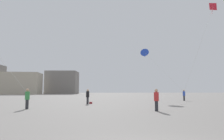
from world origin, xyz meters
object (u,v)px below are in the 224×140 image
at_px(person_in_blue, 184,95).
at_px(kite_cobalt_diamond, 145,52).
at_px(person_in_green, 27,98).
at_px(person_in_red, 156,99).
at_px(handbag_beside_flyer, 91,103).
at_px(person_in_black, 88,96).
at_px(building_right_hall, 62,83).
at_px(building_centre_hall, 10,84).
at_px(kite_crimson_delta, 212,9).

height_order(person_in_blue, kite_cobalt_diamond, kite_cobalt_diamond).
height_order(person_in_green, person_in_blue, person_in_green).
relative_size(person_in_red, handbag_beside_flyer, 5.10).
bearing_deg(person_in_black, person_in_blue, 38.81).
xyz_separation_m(person_in_red, building_right_hall, (-21.84, 82.96, 4.35)).
height_order(person_in_green, building_right_hall, building_right_hall).
height_order(kite_cobalt_diamond, building_right_hall, building_right_hall).
distance_m(person_in_black, building_centre_hall, 69.66).
relative_size(person_in_black, person_in_green, 1.00).
height_order(person_in_green, person_in_red, person_in_green).
relative_size(person_in_red, building_right_hall, 0.11).
xyz_separation_m(kite_cobalt_diamond, building_right_hall, (-24.64, 66.72, -2.21)).
relative_size(kite_crimson_delta, handbag_beside_flyer, 32.42).
bearing_deg(person_in_black, building_right_hall, 115.85).
distance_m(person_in_black, building_right_hall, 76.25).
relative_size(person_in_black, building_right_hall, 0.11).
height_order(person_in_red, handbag_beside_flyer, person_in_red).
bearing_deg(building_right_hall, kite_cobalt_diamond, -69.74).
relative_size(person_in_green, building_right_hall, 0.12).
bearing_deg(kite_cobalt_diamond, kite_crimson_delta, -54.03).
bearing_deg(person_in_red, building_right_hall, 176.52).
xyz_separation_m(kite_cobalt_diamond, handbag_beside_flyer, (-7.99, -7.54, -7.33)).
relative_size(building_centre_hall, building_right_hall, 1.60).
distance_m(kite_cobalt_diamond, building_right_hall, 71.16).
height_order(person_in_black, building_centre_hall, building_centre_hall).
bearing_deg(person_in_black, kite_cobalt_diamond, 55.99).
distance_m(person_in_blue, building_centre_hall, 72.45).
relative_size(person_in_black, person_in_blue, 1.02).
bearing_deg(person_in_black, person_in_green, -112.42).
height_order(person_in_black, handbag_beside_flyer, person_in_black).
height_order(kite_crimson_delta, building_centre_hall, kite_crimson_delta).
relative_size(person_in_red, building_centre_hall, 0.07).
bearing_deg(kite_crimson_delta, person_in_black, 176.14).
xyz_separation_m(person_in_black, person_in_blue, (13.96, 6.60, -0.01)).
xyz_separation_m(person_in_black, person_in_green, (-4.55, -6.28, 0.00)).
bearing_deg(handbag_beside_flyer, person_in_green, -127.51).
height_order(person_in_blue, handbag_beside_flyer, person_in_blue).
height_order(building_right_hall, handbag_beside_flyer, building_right_hall).
relative_size(person_in_blue, kite_crimson_delta, 0.16).
height_order(person_in_red, kite_cobalt_diamond, kite_cobalt_diamond).
relative_size(building_right_hall, handbag_beside_flyer, 45.50).
height_order(kite_cobalt_diamond, building_centre_hall, building_centre_hall).
xyz_separation_m(person_in_black, kite_cobalt_diamond, (8.34, 7.64, 6.54)).
xyz_separation_m(building_centre_hall, handbag_beside_flyer, (34.65, -60.44, -4.21)).
relative_size(kite_cobalt_diamond, building_centre_hall, 0.29).
bearing_deg(building_centre_hall, person_in_red, -60.05).
bearing_deg(building_right_hall, person_in_black, -77.64).
height_order(person_in_blue, kite_crimson_delta, kite_crimson_delta).
distance_m(person_in_black, person_in_green, 7.76).
bearing_deg(person_in_red, person_in_green, -121.13).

